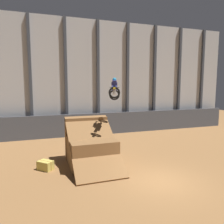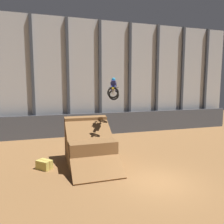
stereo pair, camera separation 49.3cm
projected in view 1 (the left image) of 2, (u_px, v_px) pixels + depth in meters
The scene contains 6 objects.
ground_plane at pixel (161, 181), 11.84m from camera, with size 60.00×60.00×0.00m, color olive.
arena_back_wall at pixel (98, 78), 23.29m from camera, with size 32.00×0.40×11.91m.
lower_barrier at pixel (101, 124), 22.93m from camera, with size 31.36×0.20×2.28m.
dirt_ramp at pixel (90, 147), 14.53m from camera, with size 2.98×4.62×3.09m.
rider_bike_solo at pixel (114, 90), 14.36m from camera, with size 1.22×1.78×1.55m.
hay_bale_trackside at pixel (45, 165), 13.44m from camera, with size 1.06×1.06×0.57m.
Camera 1 is at (-6.16, -9.82, 5.21)m, focal length 35.00 mm.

